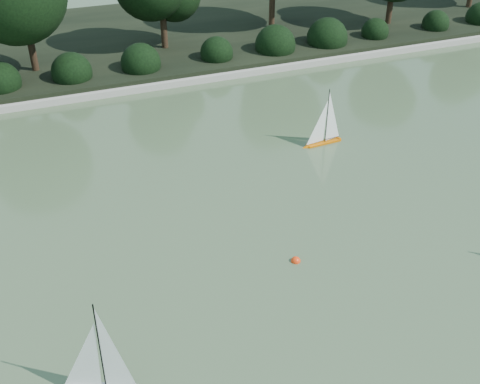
{
  "coord_description": "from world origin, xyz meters",
  "views": [
    {
      "loc": [
        -3.62,
        -6.64,
        6.65
      ],
      "look_at": [
        -0.18,
        2.03,
        0.7
      ],
      "focal_mm": 45.0,
      "sensor_mm": 36.0,
      "label": 1
    }
  ],
  "objects": [
    {
      "name": "ground",
      "position": [
        0.0,
        0.0,
        0.0
      ],
      "size": [
        80.0,
        80.0,
        0.0
      ],
      "primitive_type": "plane",
      "color": "#34472A",
      "rests_on": "ground"
    },
    {
      "name": "pond_coping",
      "position": [
        0.0,
        9.0,
        0.09
      ],
      "size": [
        40.0,
        0.35,
        0.18
      ],
      "primitive_type": "cube",
      "color": "gray",
      "rests_on": "ground"
    },
    {
      "name": "far_bank",
      "position": [
        0.0,
        13.0,
        0.15
      ],
      "size": [
        40.0,
        8.0,
        0.3
      ],
      "primitive_type": "cube",
      "color": "black",
      "rests_on": "ground"
    },
    {
      "name": "shrub_hedge",
      "position": [
        0.0,
        9.9,
        0.45
      ],
      "size": [
        29.1,
        1.1,
        1.1
      ],
      "color": "black",
      "rests_on": "ground"
    },
    {
      "name": "sailboat_white_a",
      "position": [
        -3.43,
        -0.88,
        0.26
      ],
      "size": [
        1.14,
        0.66,
        1.64
      ],
      "color": "silver",
      "rests_on": "ground"
    },
    {
      "name": "sailboat_orange",
      "position": [
        2.77,
        4.3,
        0.23
      ],
      "size": [
        1.06,
        0.23,
        1.45
      ],
      "color": "#D15E01",
      "rests_on": "ground"
    },
    {
      "name": "race_buoy",
      "position": [
        0.3,
        0.61,
        0.0
      ],
      "size": [
        0.17,
        0.17,
        0.17
      ],
      "primitive_type": "sphere",
      "color": "#F3360C",
      "rests_on": "ground"
    }
  ]
}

